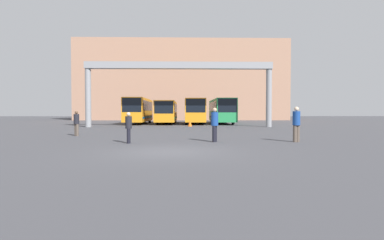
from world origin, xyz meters
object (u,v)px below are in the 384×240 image
(pedestrian_near_center, at_px, (129,127))
(traffic_cone, at_px, (190,123))
(pedestrian_mid_left, at_px, (76,123))
(bus_slot_2, at_px, (194,110))
(bus_slot_3, at_px, (221,110))
(bus_slot_1, at_px, (167,111))
(pedestrian_near_left, at_px, (296,123))
(bus_slot_0, at_px, (139,109))
(pedestrian_far_center, at_px, (215,124))

(pedestrian_near_center, xyz_separation_m, traffic_cone, (3.37, 17.66, -0.51))
(pedestrian_mid_left, bearing_deg, bus_slot_2, 103.52)
(bus_slot_2, bearing_deg, bus_slot_3, 11.31)
(bus_slot_2, bearing_deg, pedestrian_mid_left, -112.59)
(bus_slot_1, bearing_deg, bus_slot_2, -11.86)
(bus_slot_1, bearing_deg, pedestrian_near_left, -71.63)
(pedestrian_mid_left, relative_size, traffic_cone, 2.53)
(bus_slot_0, height_order, bus_slot_3, bus_slot_0)
(pedestrian_far_center, bearing_deg, pedestrian_near_center, 122.11)
(bus_slot_3, height_order, pedestrian_near_left, bus_slot_3)
(bus_slot_0, xyz_separation_m, bus_slot_3, (11.19, 0.34, -0.04))
(bus_slot_3, relative_size, traffic_cone, 17.74)
(pedestrian_near_left, bearing_deg, traffic_cone, -91.49)
(pedestrian_near_left, relative_size, traffic_cone, 2.84)
(bus_slot_3, bearing_deg, pedestrian_near_center, -106.92)
(pedestrian_far_center, xyz_separation_m, traffic_cone, (-1.04, 17.04, -0.63))
(pedestrian_near_center, height_order, pedestrian_near_left, pedestrian_near_left)
(bus_slot_1, bearing_deg, pedestrian_far_center, -80.78)
(bus_slot_0, relative_size, bus_slot_2, 1.08)
(bus_slot_2, distance_m, traffic_cone, 7.45)
(bus_slot_0, relative_size, pedestrian_far_center, 6.06)
(bus_slot_0, bearing_deg, bus_slot_2, -3.08)
(bus_slot_0, distance_m, bus_slot_3, 11.20)
(pedestrian_near_center, distance_m, traffic_cone, 17.98)
(bus_slot_2, height_order, bus_slot_3, bus_slot_3)
(bus_slot_1, xyz_separation_m, bus_slot_2, (3.73, -0.78, 0.15))
(pedestrian_near_center, relative_size, traffic_cone, 2.39)
(bus_slot_0, distance_m, bus_slot_1, 3.76)
(bus_slot_3, bearing_deg, bus_slot_0, -178.24)
(pedestrian_far_center, distance_m, pedestrian_near_left, 4.31)
(bus_slot_1, relative_size, bus_slot_3, 1.01)
(bus_slot_2, xyz_separation_m, pedestrian_far_center, (0.34, -24.30, -0.91))
(bus_slot_2, height_order, traffic_cone, bus_slot_2)
(bus_slot_3, distance_m, pedestrian_near_center, 26.84)
(bus_slot_3, relative_size, pedestrian_near_left, 6.25)
(bus_slot_1, xyz_separation_m, traffic_cone, (3.03, -8.04, -1.38))
(bus_slot_3, relative_size, pedestrian_near_center, 7.41)
(bus_slot_1, xyz_separation_m, pedestrian_mid_left, (-4.66, -20.96, -0.83))
(traffic_cone, bearing_deg, bus_slot_3, 61.00)
(bus_slot_0, relative_size, bus_slot_3, 0.94)
(bus_slot_0, bearing_deg, bus_slot_3, 1.76)
(pedestrian_near_center, relative_size, pedestrian_near_left, 0.84)
(bus_slot_3, xyz_separation_m, pedestrian_mid_left, (-12.13, -20.92, -1.00))
(bus_slot_2, height_order, pedestrian_mid_left, bus_slot_2)
(pedestrian_near_center, distance_m, pedestrian_mid_left, 6.41)
(pedestrian_far_center, distance_m, traffic_cone, 17.09)
(bus_slot_0, xyz_separation_m, pedestrian_mid_left, (-0.93, -20.58, -1.04))
(bus_slot_3, relative_size, pedestrian_mid_left, 7.02)
(bus_slot_0, xyz_separation_m, bus_slot_1, (3.73, 0.38, -0.21))
(pedestrian_far_center, distance_m, pedestrian_near_center, 4.46)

